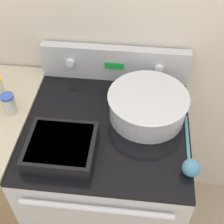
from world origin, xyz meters
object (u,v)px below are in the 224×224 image
(mixing_bowl, at_px, (148,104))
(casserole_dish, at_px, (61,146))
(ladle, at_px, (191,164))
(spice_jar_blue_cap, at_px, (9,104))

(mixing_bowl, distance_m, casserole_dish, 0.42)
(mixing_bowl, distance_m, ladle, 0.32)
(casserole_dish, distance_m, ladle, 0.51)
(casserole_dish, distance_m, spice_jar_blue_cap, 0.33)
(mixing_bowl, relative_size, spice_jar_blue_cap, 3.49)
(mixing_bowl, distance_m, spice_jar_blue_cap, 0.61)
(ladle, xyz_separation_m, spice_jar_blue_cap, (-0.78, 0.21, 0.03))
(casserole_dish, bearing_deg, mixing_bowl, 35.95)
(spice_jar_blue_cap, bearing_deg, casserole_dish, -34.38)
(ladle, height_order, spice_jar_blue_cap, spice_jar_blue_cap)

